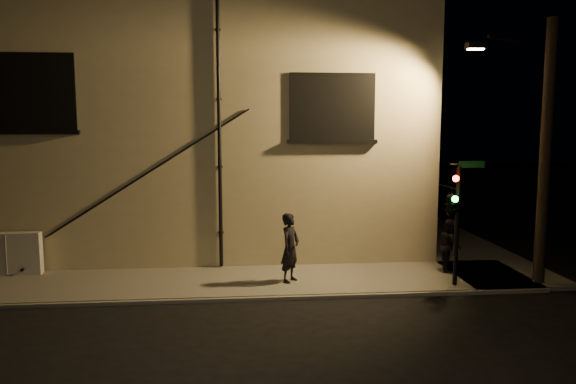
{
  "coord_description": "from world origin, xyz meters",
  "views": [
    {
      "loc": [
        -1.35,
        -13.92,
        4.58
      ],
      "look_at": [
        0.14,
        1.8,
        2.56
      ],
      "focal_mm": 35.0,
      "sensor_mm": 36.0,
      "label": 1
    }
  ],
  "objects": [
    {
      "name": "pedestrian_b",
      "position": [
        5.0,
        1.87,
        0.9
      ],
      "size": [
        0.76,
        0.88,
        1.56
      ],
      "primitive_type": "imported",
      "rotation": [
        0.0,
        0.0,
        1.32
      ],
      "color": "black",
      "rests_on": "sidewalk"
    },
    {
      "name": "sidewalk",
      "position": [
        1.22,
        4.39,
        0.06
      ],
      "size": [
        21.0,
        16.0,
        0.12
      ],
      "color": "#5D5B53",
      "rests_on": "ground"
    },
    {
      "name": "building",
      "position": [
        -3.0,
        8.99,
        4.4
      ],
      "size": [
        16.2,
        12.23,
        8.8
      ],
      "color": "tan",
      "rests_on": "ground"
    },
    {
      "name": "streetlamp_pole",
      "position": [
        6.93,
        0.59,
        3.86
      ],
      "size": [
        2.03,
        1.39,
        7.28
      ],
      "color": "black",
      "rests_on": "ground"
    },
    {
      "name": "traffic_signal",
      "position": [
        4.4,
        0.36,
        2.4
      ],
      "size": [
        1.16,
        1.97,
        3.39
      ],
      "color": "black",
      "rests_on": "sidewalk"
    },
    {
      "name": "utility_cabinet",
      "position": [
        -7.95,
        2.7,
        0.74
      ],
      "size": [
        1.88,
        0.32,
        1.23
      ],
      "primitive_type": "cube",
      "color": "beige",
      "rests_on": "sidewalk"
    },
    {
      "name": "pedestrian_a",
      "position": [
        0.15,
        1.21,
        1.08
      ],
      "size": [
        0.78,
        0.84,
        1.92
      ],
      "primitive_type": "imported",
      "rotation": [
        0.0,
        0.0,
        0.96
      ],
      "color": "black",
      "rests_on": "sidewalk"
    },
    {
      "name": "ground",
      "position": [
        0.0,
        0.0,
        0.0
      ],
      "size": [
        90.0,
        90.0,
        0.0
      ],
      "primitive_type": "plane",
      "color": "black"
    }
  ]
}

